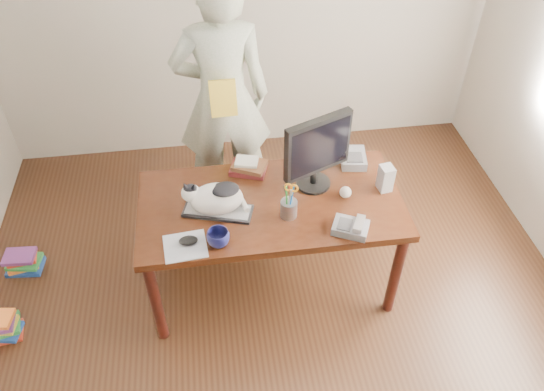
{
  "coord_description": "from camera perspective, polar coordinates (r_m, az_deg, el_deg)",
  "views": [
    {
      "loc": [
        -0.32,
        -1.71,
        2.95
      ],
      "look_at": [
        0.0,
        0.55,
        0.85
      ],
      "focal_mm": 35.0,
      "sensor_mm": 36.0,
      "label": 1
    }
  ],
  "objects": [
    {
      "name": "monitor",
      "position": [
        3.15,
        4.91,
        4.9
      ],
      "size": [
        0.43,
        0.28,
        0.5
      ],
      "rotation": [
        0.0,
        0.0,
        0.41
      ],
      "color": "black",
      "rests_on": "desk"
    },
    {
      "name": "desk",
      "position": [
        3.36,
        -0.31,
        -1.64
      ],
      "size": [
        1.6,
        0.8,
        0.75
      ],
      "color": "black",
      "rests_on": "ground"
    },
    {
      "name": "held_book",
      "position": [
        3.58,
        -5.27,
        10.38
      ],
      "size": [
        0.18,
        0.11,
        0.25
      ],
      "rotation": [
        0.0,
        0.0,
        0.02
      ],
      "color": "yellow",
      "rests_on": "person"
    },
    {
      "name": "mousepad",
      "position": [
        2.99,
        -9.32,
        -5.41
      ],
      "size": [
        0.25,
        0.23,
        0.01
      ],
      "rotation": [
        0.0,
        0.0,
        0.09
      ],
      "color": "#B2B6BE",
      "rests_on": "desk"
    },
    {
      "name": "coffee_mug",
      "position": [
        2.94,
        -5.8,
        -4.57
      ],
      "size": [
        0.17,
        0.17,
        0.1
      ],
      "primitive_type": "imported",
      "rotation": [
        0.0,
        0.0,
        0.47
      ],
      "color": "#0D0E35",
      "rests_on": "desk"
    },
    {
      "name": "pen_cup",
      "position": [
        3.08,
        1.83,
        -1.22
      ],
      "size": [
        0.13,
        0.13,
        0.25
      ],
      "rotation": [
        0.0,
        0.0,
        -0.4
      ],
      "color": "gray",
      "rests_on": "desk"
    },
    {
      "name": "book_pile_b",
      "position": [
        4.16,
        -25.19,
        -6.46
      ],
      "size": [
        0.26,
        0.2,
        0.15
      ],
      "color": "#19409A",
      "rests_on": "ground"
    },
    {
      "name": "phone",
      "position": [
        3.05,
        8.53,
        -3.38
      ],
      "size": [
        0.24,
        0.21,
        0.09
      ],
      "rotation": [
        0.0,
        0.0,
        -0.45
      ],
      "color": "slate",
      "rests_on": "desk"
    },
    {
      "name": "cat",
      "position": [
        3.08,
        -6.22,
        -0.2
      ],
      "size": [
        0.4,
        0.27,
        0.23
      ],
      "rotation": [
        0.0,
        0.0,
        -0.3
      ],
      "color": "white",
      "rests_on": "keyboard"
    },
    {
      "name": "speaker",
      "position": [
        3.31,
        12.13,
        1.84
      ],
      "size": [
        0.09,
        0.1,
        0.17
      ],
      "rotation": [
        0.0,
        0.0,
        0.15
      ],
      "color": "#A3A3A6",
      "rests_on": "desk"
    },
    {
      "name": "baseball",
      "position": [
        3.25,
        7.91,
        0.35
      ],
      "size": [
        0.07,
        0.07,
        0.07
      ],
      "rotation": [
        0.0,
        0.0,
        -0.02
      ],
      "color": "#EEE5CE",
      "rests_on": "desk"
    },
    {
      "name": "person",
      "position": [
        3.78,
        -5.36,
        10.27
      ],
      "size": [
        0.69,
        0.46,
        1.87
      ],
      "primitive_type": "imported",
      "rotation": [
        0.0,
        0.0,
        3.16
      ],
      "color": "silver",
      "rests_on": "ground"
    },
    {
      "name": "book_pile_a",
      "position": [
        3.83,
        -27.23,
        -12.48
      ],
      "size": [
        0.27,
        0.22,
        0.18
      ],
      "color": "red",
      "rests_on": "ground"
    },
    {
      "name": "mouse",
      "position": [
        2.99,
        -8.99,
        -4.81
      ],
      "size": [
        0.11,
        0.08,
        0.04
      ],
      "rotation": [
        0.0,
        0.0,
        0.09
      ],
      "color": "black",
      "rests_on": "mousepad"
    },
    {
      "name": "keyboard",
      "position": [
        3.15,
        -5.85,
        -1.63
      ],
      "size": [
        0.43,
        0.27,
        0.02
      ],
      "rotation": [
        0.0,
        0.0,
        -0.3
      ],
      "color": "black",
      "rests_on": "desk"
    },
    {
      "name": "calculator",
      "position": [
        3.52,
        8.72,
        4.01
      ],
      "size": [
        0.19,
        0.23,
        0.06
      ],
      "rotation": [
        0.0,
        0.0,
        -0.15
      ],
      "color": "slate",
      "rests_on": "desk"
    },
    {
      "name": "room",
      "position": [
        2.36,
        1.87,
        -0.02
      ],
      "size": [
        4.5,
        4.5,
        4.5
      ],
      "color": "black",
      "rests_on": "ground"
    },
    {
      "name": "book_stack",
      "position": [
        3.4,
        -2.53,
        3.12
      ],
      "size": [
        0.26,
        0.23,
        0.08
      ],
      "rotation": [
        0.0,
        0.0,
        -0.37
      ],
      "color": "#481315",
      "rests_on": "desk"
    }
  ]
}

